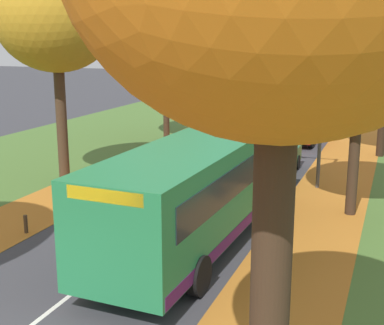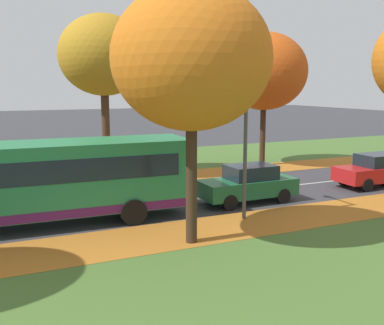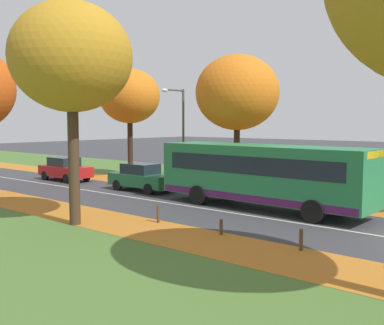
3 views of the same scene
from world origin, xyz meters
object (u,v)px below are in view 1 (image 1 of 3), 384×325
tree_right_near (362,39)px  car_red_following (302,128)px  tree_left_mid (165,36)px  bollard_fourth (26,224)px  bollard_fifth (82,194)px  tree_left_near (56,18)px  bus (203,184)px  streetlamp_right (314,93)px  car_green_lead (274,156)px

tree_right_near → car_red_following: 13.30m
tree_left_mid → tree_right_near: tree_left_mid is taller
bollard_fourth → bollard_fifth: bollard_fifth is taller
tree_left_near → bollard_fourth: (2.33, -5.46, -6.22)m
tree_left_mid → car_red_following: 9.15m
bollard_fourth → car_red_following: (5.32, 17.19, 0.53)m
bus → tree_left_near: bearing=151.8°
bollard_fifth → tree_left_mid: bearing=99.7°
tree_left_near → car_red_following: size_ratio=2.05×
streetlamp_right → tree_right_near: bearing=-57.2°
car_red_following → tree_right_near: bearing=-72.6°
bollard_fifth → streetlamp_right: bearing=35.5°
bollard_fourth → tree_left_near: bearing=113.1°
tree_left_near → car_green_lead: size_ratio=2.05×
bus → car_green_lead: bearing=88.4°
tree_right_near → car_green_lead: tree_right_near is taller
tree_left_mid → bus: bearing=-62.3°
tree_left_mid → bus: 16.21m
car_green_lead → car_red_following: 7.50m
car_red_following → bollard_fourth: bearing=-107.2°
tree_left_mid → bollard_fourth: 16.41m
bollard_fourth → bollard_fifth: 3.12m
tree_right_near → bollard_fourth: tree_right_near is taller
tree_left_mid → tree_right_near: bearing=-41.7°
tree_left_mid → car_red_following: size_ratio=1.94×
streetlamp_right → car_green_lead: streetlamp_right is taller
car_red_following → bus: bearing=-90.5°
bollard_fifth → streetlamp_right: (7.20, 5.14, 3.37)m
tree_right_near → car_red_following: tree_right_near is taller
bollard_fourth → car_red_following: 18.01m
bollard_fifth → car_red_following: size_ratio=0.17×
tree_left_near → tree_left_mid: tree_left_near is taller
tree_left_mid → bollard_fourth: bearing=-82.2°
tree_left_mid → streetlamp_right: bearing=-37.2°
streetlamp_right → car_red_following: streetlamp_right is taller
tree_right_near → car_green_lead: size_ratio=1.88×
tree_left_mid → streetlamp_right: tree_left_mid is taller
bollard_fifth → tree_right_near: bearing=14.3°
tree_right_near → bollard_fifth: bearing=-165.7°
bollard_fourth → bus: (5.19, 1.43, 1.42)m
tree_left_near → bollard_fourth: 8.60m
tree_left_near → car_red_following: bearing=56.9°
streetlamp_right → bus: size_ratio=0.57×
tree_left_mid → bus: size_ratio=0.78×
tree_right_near → car_red_following: (-3.69, 11.78, -4.93)m
tree_left_near → tree_left_mid: (0.23, 9.85, -0.69)m
bollard_fifth → car_green_lead: bearing=50.4°
bollard_fourth → bus: bus is taller
bollard_fourth → car_red_following: car_red_following is taller
tree_left_near → tree_right_near: 11.37m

